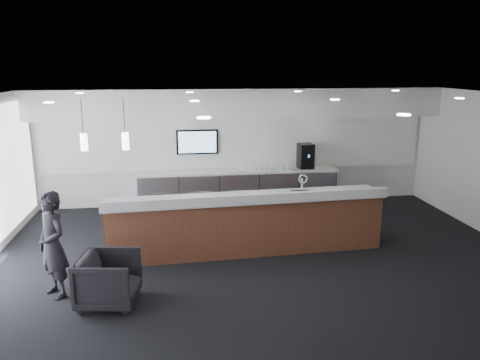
{
  "coord_description": "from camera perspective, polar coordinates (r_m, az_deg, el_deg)",
  "views": [
    {
      "loc": [
        -1.51,
        -7.81,
        3.56
      ],
      "look_at": [
        -0.27,
        1.3,
        1.28
      ],
      "focal_mm": 35.0,
      "sensor_mm": 36.0,
      "label": 1
    }
  ],
  "objects": [
    {
      "name": "ground",
      "position": [
        8.71,
        2.94,
        -10.18
      ],
      "size": [
        10.0,
        10.0,
        0.0
      ],
      "primitive_type": "plane",
      "color": "black",
      "rests_on": "ground"
    },
    {
      "name": "ceiling",
      "position": [
        7.97,
        3.21,
        9.9
      ],
      "size": [
        10.0,
        8.0,
        0.02
      ],
      "primitive_type": "cube",
      "color": "black",
      "rests_on": "back_wall"
    },
    {
      "name": "back_wall",
      "position": [
        12.08,
        -0.48,
        4.13
      ],
      "size": [
        10.0,
        0.02,
        3.0
      ],
      "primitive_type": "cube",
      "color": "silver",
      "rests_on": "ground"
    },
    {
      "name": "soffit_bulkhead",
      "position": [
        11.49,
        -0.2,
        9.41
      ],
      "size": [
        10.0,
        0.9,
        0.7
      ],
      "primitive_type": "cube",
      "color": "white",
      "rests_on": "back_wall"
    },
    {
      "name": "alcove_panel",
      "position": [
        12.04,
        -0.46,
        4.58
      ],
      "size": [
        9.8,
        0.06,
        1.4
      ],
      "primitive_type": "cube",
      "color": "white",
      "rests_on": "back_wall"
    },
    {
      "name": "back_credenza",
      "position": [
        11.95,
        -0.25,
        -1.0
      ],
      "size": [
        5.06,
        0.66,
        0.95
      ],
      "color": "gray",
      "rests_on": "ground"
    },
    {
      "name": "wall_tv",
      "position": [
        11.88,
        -5.23,
        4.64
      ],
      "size": [
        1.05,
        0.08,
        0.62
      ],
      "color": "black",
      "rests_on": "back_wall"
    },
    {
      "name": "pendant_left",
      "position": [
        8.75,
        -13.57,
        4.96
      ],
      "size": [
        0.12,
        0.12,
        0.3
      ],
      "primitive_type": "cylinder",
      "color": "#FFE8C6",
      "rests_on": "ceiling"
    },
    {
      "name": "pendant_right",
      "position": [
        8.85,
        -18.1,
        4.75
      ],
      "size": [
        0.12,
        0.12,
        0.3
      ],
      "primitive_type": "cylinder",
      "color": "#FFE8C6",
      "rests_on": "ceiling"
    },
    {
      "name": "ceiling_can_lights",
      "position": [
        7.98,
        3.21,
        9.69
      ],
      "size": [
        7.0,
        5.0,
        0.02
      ],
      "primitive_type": null,
      "color": "silver",
      "rests_on": "ceiling"
    },
    {
      "name": "service_counter",
      "position": [
        9.07,
        0.82,
        -5.28
      ],
      "size": [
        5.38,
        1.17,
        1.49
      ],
      "rotation": [
        0.0,
        0.0,
        0.05
      ],
      "color": "brown",
      "rests_on": "ground"
    },
    {
      "name": "coffee_machine",
      "position": [
        12.15,
        7.99,
        2.92
      ],
      "size": [
        0.38,
        0.5,
        0.63
      ],
      "rotation": [
        0.0,
        0.0,
        0.05
      ],
      "color": "black",
      "rests_on": "back_credenza"
    },
    {
      "name": "info_sign_left",
      "position": [
        11.69,
        0.22,
        1.55
      ],
      "size": [
        0.14,
        0.05,
        0.2
      ],
      "primitive_type": "cube",
      "rotation": [
        0.0,
        0.0,
        -0.25
      ],
      "color": "white",
      "rests_on": "back_credenza"
    },
    {
      "name": "info_sign_right",
      "position": [
        11.95,
        6.47,
        1.81
      ],
      "size": [
        0.17,
        0.07,
        0.23
      ],
      "primitive_type": "cube",
      "rotation": [
        0.0,
        0.0,
        0.31
      ],
      "color": "white",
      "rests_on": "back_credenza"
    },
    {
      "name": "armchair",
      "position": [
        7.48,
        -15.71,
        -11.61
      ],
      "size": [
        0.99,
        0.96,
        0.79
      ],
      "primitive_type": "imported",
      "rotation": [
        0.0,
        0.0,
        1.42
      ],
      "color": "black",
      "rests_on": "ground"
    },
    {
      "name": "lounge_guest",
      "position": [
        7.84,
        -21.88,
        -7.38
      ],
      "size": [
        0.71,
        0.73,
        1.69
      ],
      "primitive_type": "imported",
      "rotation": [
        0.0,
        0.0,
        -0.87
      ],
      "color": "black",
      "rests_on": "ground"
    },
    {
      "name": "cup_0",
      "position": [
        12.0,
        6.39,
        1.51
      ],
      "size": [
        0.09,
        0.09,
        0.09
      ],
      "primitive_type": "imported",
      "color": "white",
      "rests_on": "back_credenza"
    },
    {
      "name": "cup_1",
      "position": [
        11.97,
        5.74,
        1.5
      ],
      "size": [
        0.13,
        0.13,
        0.09
      ],
      "primitive_type": "imported",
      "rotation": [
        0.0,
        0.0,
        0.65
      ],
      "color": "white",
      "rests_on": "back_credenza"
    },
    {
      "name": "cup_2",
      "position": [
        11.94,
        5.09,
        1.48
      ],
      "size": [
        0.11,
        0.11,
        0.09
      ],
      "primitive_type": "imported",
      "rotation": [
        0.0,
        0.0,
        1.29
      ],
      "color": "white",
      "rests_on": "back_credenza"
    },
    {
      "name": "cup_3",
      "position": [
        11.91,
        4.43,
        1.46
      ],
      "size": [
        0.12,
        0.12,
        0.09
      ],
      "primitive_type": "imported",
      "rotation": [
        0.0,
        0.0,
        1.94
      ],
      "color": "white",
      "rests_on": "back_credenza"
    },
    {
      "name": "cup_4",
      "position": [
        11.88,
        3.77,
        1.44
      ],
      "size": [
        0.13,
        0.13,
        0.09
      ],
      "primitive_type": "imported",
      "rotation": [
        0.0,
        0.0,
        2.58
      ],
      "color": "white",
      "rests_on": "back_credenza"
    },
    {
      "name": "cup_5",
      "position": [
        11.85,
        3.11,
        1.42
      ],
      "size": [
        0.1,
        0.1,
        0.09
      ],
      "primitive_type": "imported",
      "rotation": [
        0.0,
        0.0,
        3.23
      ],
      "color": "white",
      "rests_on": "back_credenza"
    },
    {
      "name": "cup_6",
      "position": [
        11.83,
        2.44,
        1.4
      ],
      "size": [
        0.13,
        0.13,
        0.09
      ],
      "primitive_type": "imported",
      "rotation": [
        0.0,
        0.0,
        3.87
      ],
      "color": "white",
      "rests_on": "back_credenza"
    },
    {
      "name": "cup_7",
      "position": [
        11.8,
        1.77,
        1.38
      ],
      "size": [
        0.11,
        0.11,
        0.09
      ],
      "primitive_type": "imported",
      "rotation": [
        0.0,
        0.0,
        4.52
      ],
      "color": "white",
      "rests_on": "back_credenza"
    }
  ]
}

